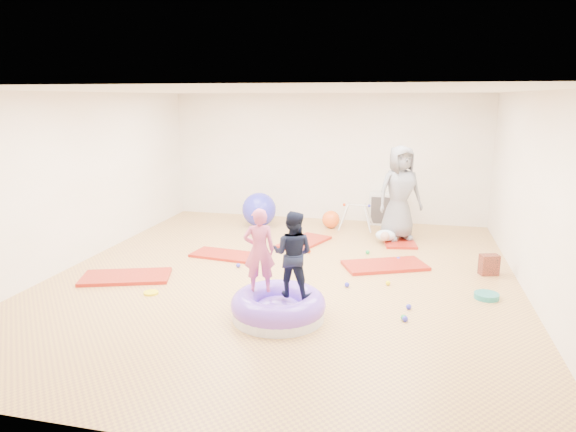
# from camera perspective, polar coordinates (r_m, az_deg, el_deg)

# --- Properties ---
(room) EXTENTS (7.01, 8.01, 2.81)m
(room) POSITION_cam_1_polar(r_m,az_deg,el_deg) (7.63, -0.52, 3.16)
(room) COLOR tan
(room) RESTS_ON ground
(gym_mat_front_left) EXTENTS (1.45, 1.05, 0.05)m
(gym_mat_front_left) POSITION_cam_1_polar(r_m,az_deg,el_deg) (8.29, -17.56, -6.47)
(gym_mat_front_left) COLOR #990407
(gym_mat_front_left) RESTS_ON ground
(gym_mat_mid_left) EXTENTS (1.18, 0.69, 0.05)m
(gym_mat_mid_left) POSITION_cam_1_polar(r_m,az_deg,el_deg) (9.07, -7.11, -4.29)
(gym_mat_mid_left) COLOR #990407
(gym_mat_mid_left) RESTS_ON ground
(gym_mat_center_back) EXTENTS (0.95, 1.29, 0.05)m
(gym_mat_center_back) POSITION_cam_1_polar(r_m,az_deg,el_deg) (9.77, 1.77, -2.90)
(gym_mat_center_back) COLOR #990407
(gym_mat_center_back) RESTS_ON ground
(gym_mat_right) EXTENTS (1.47, 1.14, 0.05)m
(gym_mat_right) POSITION_cam_1_polar(r_m,az_deg,el_deg) (8.57, 10.72, -5.42)
(gym_mat_right) COLOR #990407
(gym_mat_right) RESTS_ON ground
(gym_mat_rear_right) EXTENTS (0.74, 1.21, 0.05)m
(gym_mat_rear_right) POSITION_cam_1_polar(r_m,az_deg,el_deg) (10.14, 12.15, -2.61)
(gym_mat_rear_right) COLOR #990407
(gym_mat_rear_right) RESTS_ON ground
(inflatable_cushion) EXTENTS (1.20, 1.20, 0.38)m
(inflatable_cushion) POSITION_cam_1_polar(r_m,az_deg,el_deg) (6.53, -1.09, -10.08)
(inflatable_cushion) COLOR silver
(inflatable_cushion) RESTS_ON ground
(child_pink) EXTENTS (0.46, 0.37, 1.08)m
(child_pink) POSITION_cam_1_polar(r_m,az_deg,el_deg) (6.44, -3.22, -3.42)
(child_pink) COLOR #CD537E
(child_pink) RESTS_ON inflatable_cushion
(child_navy) EXTENTS (0.56, 0.46, 1.08)m
(child_navy) POSITION_cam_1_polar(r_m,az_deg,el_deg) (6.30, 0.53, -3.80)
(child_navy) COLOR black
(child_navy) RESTS_ON inflatable_cushion
(adult_caregiver) EXTENTS (1.04, 0.91, 1.79)m
(adult_caregiver) POSITION_cam_1_polar(r_m,az_deg,el_deg) (9.97, 12.31, 2.54)
(adult_caregiver) COLOR slate
(adult_caregiver) RESTS_ON gym_mat_rear_right
(infant) EXTENTS (0.37, 0.38, 0.22)m
(infant) POSITION_cam_1_polar(r_m,az_deg,el_deg) (9.87, 10.76, -2.16)
(infant) COLOR silver
(infant) RESTS_ON gym_mat_rear_right
(ball_pit_balls) EXTENTS (2.79, 2.79, 0.07)m
(ball_pit_balls) POSITION_cam_1_polar(r_m,az_deg,el_deg) (7.88, 7.88, -6.91)
(ball_pit_balls) COLOR #3030CE
(ball_pit_balls) RESTS_ON ground
(exercise_ball_blue) EXTENTS (0.73, 0.73, 0.73)m
(exercise_ball_blue) POSITION_cam_1_polar(r_m,az_deg,el_deg) (11.01, -3.23, 0.72)
(exercise_ball_blue) COLOR #3030CE
(exercise_ball_blue) RESTS_ON ground
(exercise_ball_orange) EXTENTS (0.37, 0.37, 0.37)m
(exercise_ball_orange) POSITION_cam_1_polar(r_m,az_deg,el_deg) (10.92, 4.79, -0.36)
(exercise_ball_orange) COLOR orange
(exercise_ball_orange) RESTS_ON ground
(infant_play_gym) EXTENTS (0.69, 0.66, 0.53)m
(infant_play_gym) POSITION_cam_1_polar(r_m,az_deg,el_deg) (10.82, 7.62, 0.36)
(infant_play_gym) COLOR silver
(infant_play_gym) RESTS_ON ground
(cube_shelf) EXTENTS (0.68, 0.33, 0.68)m
(cube_shelf) POSITION_cam_1_polar(r_m,az_deg,el_deg) (11.35, 10.72, 0.76)
(cube_shelf) COLOR silver
(cube_shelf) RESTS_ON ground
(balance_disc) EXTENTS (0.33, 0.33, 0.07)m
(balance_disc) POSITION_cam_1_polar(r_m,az_deg,el_deg) (7.67, 21.19, -8.27)
(balance_disc) COLOR #247F7A
(balance_disc) RESTS_ON ground
(backpack) EXTENTS (0.32, 0.25, 0.32)m
(backpack) POSITION_cam_1_polar(r_m,az_deg,el_deg) (8.63, 21.43, -5.06)
(backpack) COLOR #A53C24
(backpack) RESTS_ON ground
(yellow_toy) EXTENTS (0.21, 0.21, 0.03)m
(yellow_toy) POSITION_cam_1_polar(r_m,az_deg,el_deg) (7.58, -14.98, -8.24)
(yellow_toy) COLOR #FFEB09
(yellow_toy) RESTS_ON ground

